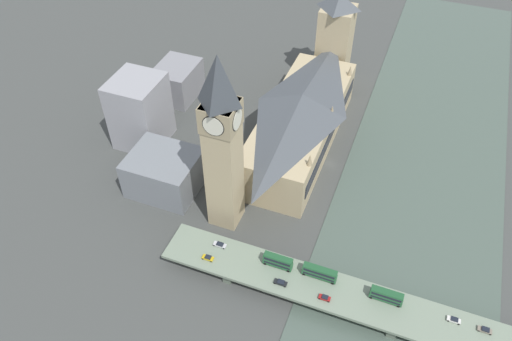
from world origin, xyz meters
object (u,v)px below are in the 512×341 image
object	(u,v)px
double_decker_bus_mid	(278,261)
car_southbound_mid	(325,298)
car_northbound_lead	(454,320)
car_northbound_mid	(208,258)
double_decker_bus_rear	(386,296)
car_southbound_extra	(220,245)
clock_tower	(222,143)
car_northbound_tail	(281,282)
victoria_tower	(335,40)
car_southbound_lead	(485,330)
parliament_hall	(301,120)
road_bridge	(396,313)
double_decker_bus_lead	(320,272)

from	to	relation	value
double_decker_bus_mid	car_southbound_mid	bearing A→B (deg)	159.99
car_northbound_lead	car_northbound_mid	xyz separation A→B (m)	(82.72, 6.27, -0.01)
double_decker_bus_rear	car_southbound_extra	world-z (taller)	double_decker_bus_rear
clock_tower	car_northbound_tail	world-z (taller)	clock_tower
car_southbound_extra	double_decker_bus_rear	bearing A→B (deg)	179.35
victoria_tower	clock_tower	bearing A→B (deg)	83.00
double_decker_bus_rear	car_northbound_tail	xyz separation A→B (m)	(34.02, 6.46, -1.89)
car_southbound_lead	car_northbound_tail	bearing A→B (deg)	5.78
parliament_hall	double_decker_bus_rear	xyz separation A→B (m)	(-51.57, 70.83, -5.13)
parliament_hall	double_decker_bus_rear	bearing A→B (deg)	126.06
parliament_hall	car_northbound_mid	xyz separation A→B (m)	(9.52, 76.92, -7.00)
clock_tower	double_decker_bus_mid	world-z (taller)	clock_tower
parliament_hall	car_southbound_extra	world-z (taller)	parliament_hall
road_bridge	car_northbound_mid	xyz separation A→B (m)	(65.50, 3.21, 1.75)
road_bridge	car_southbound_lead	world-z (taller)	car_southbound_lead
car_southbound_extra	parliament_hall	bearing A→B (deg)	-96.49
car_southbound_lead	car_southbound_mid	world-z (taller)	same
parliament_hall	car_southbound_lead	bearing A→B (deg)	139.42
double_decker_bus_mid	car_northbound_tail	distance (m)	7.55
double_decker_bus_lead	car_northbound_lead	bearing A→B (deg)	179.28
double_decker_bus_rear	car_northbound_lead	world-z (taller)	double_decker_bus_rear
car_southbound_mid	car_southbound_extra	distance (m)	41.59
double_decker_bus_lead	car_northbound_tail	distance (m)	13.59
car_northbound_mid	car_southbound_lead	size ratio (longest dim) A/B	0.94
parliament_hall	car_southbound_lead	world-z (taller)	parliament_hall
victoria_tower	car_southbound_lead	size ratio (longest dim) A/B	12.06
car_northbound_mid	clock_tower	bearing A→B (deg)	-81.45
parliament_hall	double_decker_bus_rear	distance (m)	87.76
car_southbound_extra	car_northbound_lead	bearing A→B (deg)	179.65
double_decker_bus_lead	car_northbound_lead	size ratio (longest dim) A/B	2.86
victoria_tower	double_decker_bus_mid	xyz separation A→B (m)	(-14.32, 125.62, -15.27)
double_decker_bus_lead	car_southbound_lead	xyz separation A→B (m)	(-53.64, 0.62, -1.98)
clock_tower	victoria_tower	bearing A→B (deg)	-97.00
road_bridge	car_northbound_tail	size ratio (longest dim) A/B	36.40
victoria_tower	double_decker_bus_lead	size ratio (longest dim) A/B	4.35
victoria_tower	car_northbound_tail	world-z (taller)	victoria_tower
double_decker_bus_lead	car_southbound_mid	distance (m)	8.76
car_northbound_lead	car_northbound_tail	bearing A→B (deg)	6.81
double_decker_bus_rear	car_southbound_mid	world-z (taller)	double_decker_bus_rear
car_southbound_lead	car_southbound_mid	xyz separation A→B (m)	(49.62, 6.92, 0.02)
parliament_hall	car_northbound_mid	distance (m)	77.82
clock_tower	double_decker_bus_lead	world-z (taller)	clock_tower
road_bridge	car_northbound_mid	distance (m)	65.61
road_bridge	car_northbound_mid	size ratio (longest dim) A/B	40.37
car_southbound_lead	parliament_hall	bearing A→B (deg)	-40.58
double_decker_bus_lead	double_decker_bus_mid	bearing A→B (deg)	2.88
double_decker_bus_mid	parliament_hall	bearing A→B (deg)	-78.61
double_decker_bus_rear	double_decker_bus_mid	bearing A→B (deg)	0.01
road_bridge	car_southbound_extra	size ratio (longest dim) A/B	34.55
road_bridge	car_southbound_mid	distance (m)	23.45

